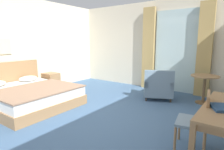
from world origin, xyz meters
TOP-DOWN VIEW (x-y plane):
  - ground at (0.00, 0.00)m, footprint 6.35×6.70m
  - wall_back at (0.00, 3.09)m, footprint 5.95×0.12m
  - wall_left at (-2.91, 0.00)m, footprint 0.12×6.30m
  - balcony_glass_door at (0.73, 3.01)m, footprint 1.26×0.02m
  - curtain_panel_left at (-0.12, 2.91)m, footprint 0.40×0.10m
  - curtain_panel_right at (1.58, 2.91)m, footprint 0.39×0.10m
  - bed at (-1.77, -0.46)m, footprint 2.18×1.91m
  - nightstand at (-2.62, 0.86)m, footprint 0.51×0.41m
  - desk_chair at (2.08, -0.15)m, footprint 0.47×0.53m
  - closed_book at (2.36, -0.29)m, footprint 0.34×0.38m
  - armchair_by_window at (0.65, 1.94)m, footprint 1.02×1.04m
  - round_cafe_table at (1.75, 2.24)m, footprint 0.67×0.67m
  - framed_picture at (-2.83, -0.46)m, footprint 0.03×0.44m

SIDE VIEW (x-z plane):
  - ground at x=0.00m, z-range -0.10..0.00m
  - bed at x=-1.77m, z-range -0.25..0.76m
  - nightstand at x=-2.62m, z-range 0.00..0.54m
  - armchair_by_window at x=0.65m, z-range -0.09..0.74m
  - desk_chair at x=2.08m, z-range 0.06..0.93m
  - round_cafe_table at x=1.75m, z-range 0.17..0.90m
  - closed_book at x=2.36m, z-range 0.74..0.77m
  - balcony_glass_door at x=0.73m, z-range 0.00..2.51m
  - curtain_panel_left at x=-0.12m, z-range 0.00..2.64m
  - curtain_panel_right at x=1.58m, z-range 0.00..2.64m
  - wall_back at x=0.00m, z-range 0.00..2.85m
  - wall_left at x=-2.91m, z-range 0.00..2.85m
  - framed_picture at x=-2.83m, z-range 1.22..1.63m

